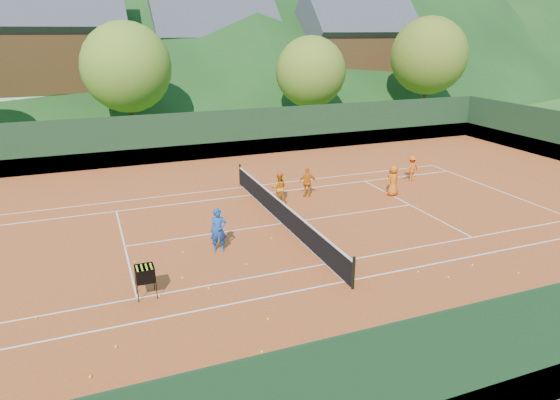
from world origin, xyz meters
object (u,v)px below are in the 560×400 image
object	(u,v)px
student_b	(307,182)
student_d	(412,168)
chalet_right	(353,54)
coach	(218,230)
tennis_net	(282,212)
chalet_mid	(215,58)
ball_hopper	(145,274)
chalet_left	(41,56)
student_a	(279,188)
student_c	(393,180)

from	to	relation	value
student_b	student_d	world-z (taller)	student_b
chalet_right	coach	bearing A→B (deg)	-126.17
student_b	tennis_net	distance (m)	3.73
chalet_mid	chalet_right	world-z (taller)	chalet_right
student_d	chalet_right	world-z (taller)	chalet_right
ball_hopper	chalet_right	bearing A→B (deg)	52.56
coach	chalet_left	xyz separation A→B (m)	(-6.81, 31.72, 4.80)
coach	student_b	xyz separation A→B (m)	(5.62, 4.54, -0.09)
ball_hopper	chalet_right	world-z (taller)	chalet_right
student_b	ball_hopper	distance (m)	10.98
student_a	student_c	world-z (taller)	student_c
ball_hopper	student_d	bearing A→B (deg)	26.41
ball_hopper	chalet_right	distance (m)	43.17
tennis_net	chalet_mid	xyz separation A→B (m)	(6.00, 34.00, 4.47)
student_b	tennis_net	size ratio (longest dim) A/B	0.12
student_a	chalet_right	xyz separation A→B (m)	(19.16, 27.46, 4.50)
ball_hopper	chalet_left	world-z (taller)	chalet_left
student_d	chalet_mid	bearing A→B (deg)	-93.48
student_d	student_b	bearing A→B (deg)	-4.39
ball_hopper	coach	bearing A→B (deg)	39.20
student_b	chalet_mid	world-z (taller)	chalet_mid
student_c	tennis_net	xyz separation A→B (m)	(-6.41, -1.52, -0.27)
tennis_net	chalet_right	bearing A→B (deg)	56.31
student_a	student_d	bearing A→B (deg)	-151.44
chalet_left	chalet_mid	distance (m)	16.51
coach	chalet_mid	xyz separation A→B (m)	(9.19, 35.72, 4.14)
tennis_net	chalet_left	distance (m)	32.04
coach	student_c	bearing A→B (deg)	27.84
coach	student_b	distance (m)	7.22
coach	tennis_net	bearing A→B (deg)	37.54
tennis_net	ball_hopper	xyz separation A→B (m)	(-6.10, -4.09, 0.25)
student_c	chalet_right	world-z (taller)	chalet_right
coach	ball_hopper	bearing A→B (deg)	-131.60
student_a	ball_hopper	size ratio (longest dim) A/B	1.48
student_a	chalet_right	world-z (taller)	chalet_right
ball_hopper	chalet_right	xyz separation A→B (m)	(26.10, 34.09, 4.49)
tennis_net	ball_hopper	bearing A→B (deg)	-146.13
student_b	student_d	bearing A→B (deg)	-159.85
student_c	tennis_net	distance (m)	6.60
student_b	tennis_net	bearing A→B (deg)	65.19
student_a	ball_hopper	distance (m)	9.61
coach	student_c	world-z (taller)	coach
student_a	student_d	distance (m)	7.97
chalet_mid	student_a	bearing A→B (deg)	-99.31
student_c	student_d	distance (m)	2.96
coach	chalet_right	size ratio (longest dim) A/B	0.14
coach	chalet_mid	size ratio (longest dim) A/B	0.13
student_c	chalet_left	world-z (taller)	chalet_left
tennis_net	chalet_mid	size ratio (longest dim) A/B	0.95
student_d	ball_hopper	size ratio (longest dim) A/B	1.40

